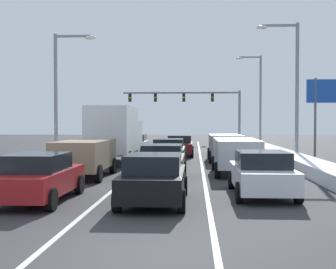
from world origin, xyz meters
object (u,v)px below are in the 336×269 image
object	(u,v)px
roadside_sign_right	(330,100)
sedan_white_right_lane_nearest	(262,173)
street_lamp_left_mid	(61,85)
suv_gray_right_lane_third	(225,145)
sedan_maroon_center_lane_fourth	(180,146)
street_lamp_right_near	(292,79)
sedan_black_center_lane_nearest	(154,178)
suv_tan_left_lane_second	(85,155)
sedan_navy_right_lane_fourth	(225,145)
suv_silver_right_lane_second	(236,153)
box_truck_left_lane_third	(116,132)
street_lamp_right_mid	(257,93)
sedan_charcoal_center_lane_second	(163,161)
sedan_red_left_lane_nearest	(38,177)
traffic_light_gantry	(195,102)
sedan_silver_left_lane_fourth	(135,144)
sedan_green_center_lane_third	(169,152)

from	to	relation	value
roadside_sign_right	sedan_white_right_lane_nearest	bearing A→B (deg)	-113.24
street_lamp_left_mid	suv_gray_right_lane_third	bearing A→B (deg)	4.36
sedan_white_right_lane_nearest	sedan_maroon_center_lane_fourth	world-z (taller)	same
sedan_maroon_center_lane_fourth	street_lamp_right_near	xyz separation A→B (m)	(7.11, -4.17, 4.38)
sedan_black_center_lane_nearest	sedan_maroon_center_lane_fourth	world-z (taller)	same
sedan_white_right_lane_nearest	suv_tan_left_lane_second	world-z (taller)	suv_tan_left_lane_second
sedan_navy_right_lane_fourth	sedan_white_right_lane_nearest	bearing A→B (deg)	-90.11
suv_silver_right_lane_second	box_truck_left_lane_third	size ratio (longest dim) A/B	0.68
box_truck_left_lane_third	street_lamp_right_mid	distance (m)	23.64
sedan_charcoal_center_lane_second	sedan_red_left_lane_nearest	world-z (taller)	same
suv_tan_left_lane_second	street_lamp_left_mid	bearing A→B (deg)	113.02
suv_tan_left_lane_second	box_truck_left_lane_third	size ratio (longest dim) A/B	0.68
sedan_red_left_lane_nearest	sedan_black_center_lane_nearest	bearing A→B (deg)	-0.50
sedan_maroon_center_lane_fourth	street_lamp_right_near	distance (m)	9.34
traffic_light_gantry	street_lamp_right_mid	world-z (taller)	street_lamp_right_mid
sedan_white_right_lane_nearest	sedan_charcoal_center_lane_second	world-z (taller)	same
suv_silver_right_lane_second	sedan_navy_right_lane_fourth	size ratio (longest dim) A/B	1.09
traffic_light_gantry	street_lamp_right_mid	distance (m)	9.48
sedan_white_right_lane_nearest	suv_silver_right_lane_second	xyz separation A→B (m)	(-0.30, 6.27, 0.25)
sedan_black_center_lane_nearest	box_truck_left_lane_third	size ratio (longest dim) A/B	0.62
suv_tan_left_lane_second	sedan_silver_left_lane_fourth	distance (m)	15.64
sedan_navy_right_lane_fourth	suv_tan_left_lane_second	xyz separation A→B (m)	(-7.20, -14.79, 0.25)
street_lamp_right_near	sedan_charcoal_center_lane_second	bearing A→B (deg)	-129.25
sedan_navy_right_lane_fourth	sedan_green_center_lane_third	distance (m)	9.28
box_truck_left_lane_third	street_lamp_right_mid	world-z (taller)	street_lamp_right_mid
suv_tan_left_lane_second	traffic_light_gantry	distance (m)	34.92
sedan_black_center_lane_nearest	sedan_silver_left_lane_fourth	size ratio (longest dim) A/B	1.00
box_truck_left_lane_third	sedan_maroon_center_lane_fourth	bearing A→B (deg)	59.27
sedan_maroon_center_lane_fourth	suv_silver_right_lane_second	bearing A→B (deg)	-74.99
sedan_green_center_lane_third	street_lamp_left_mid	distance (m)	8.14
suv_gray_right_lane_third	suv_tan_left_lane_second	bearing A→B (deg)	-127.66
suv_silver_right_lane_second	suv_gray_right_lane_third	size ratio (longest dim) A/B	1.00
suv_silver_right_lane_second	traffic_light_gantry	xyz separation A→B (m)	(-1.94, 32.67, 3.87)
sedan_white_right_lane_nearest	suv_tan_left_lane_second	xyz separation A→B (m)	(-7.16, 4.58, 0.25)
sedan_black_center_lane_nearest	sedan_green_center_lane_third	xyz separation A→B (m)	(-0.24, 12.52, 0.00)
suv_silver_right_lane_second	sedan_charcoal_center_lane_second	size ratio (longest dim) A/B	1.09
sedan_maroon_center_lane_fourth	street_lamp_right_mid	size ratio (longest dim) A/B	0.48
box_truck_left_lane_third	roadside_sign_right	bearing A→B (deg)	19.04
box_truck_left_lane_third	sedan_silver_left_lane_fourth	bearing A→B (deg)	89.71
street_lamp_right_mid	sedan_white_right_lane_nearest	bearing A→B (deg)	-97.45
suv_silver_right_lane_second	traffic_light_gantry	size ratio (longest dim) A/B	0.35
suv_tan_left_lane_second	traffic_light_gantry	size ratio (longest dim) A/B	0.35
suv_gray_right_lane_third	traffic_light_gantry	distance (m)	25.85
sedan_white_right_lane_nearest	street_lamp_right_mid	size ratio (longest dim) A/B	0.48
box_truck_left_lane_third	roadside_sign_right	world-z (taller)	roadside_sign_right
sedan_black_center_lane_nearest	street_lamp_right_near	xyz separation A→B (m)	(7.29, 15.04, 4.38)
traffic_light_gantry	sedan_navy_right_lane_fourth	bearing A→B (deg)	-83.37
roadside_sign_right	traffic_light_gantry	bearing A→B (deg)	112.18
sedan_silver_left_lane_fourth	suv_gray_right_lane_third	bearing A→B (deg)	-45.60
sedan_white_right_lane_nearest	sedan_red_left_lane_nearest	size ratio (longest dim) A/B	1.00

